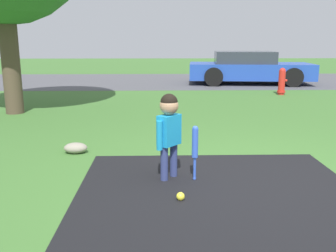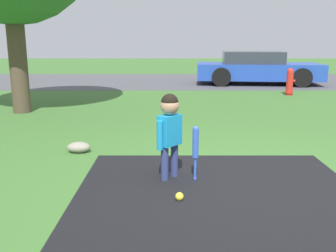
% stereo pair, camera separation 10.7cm
% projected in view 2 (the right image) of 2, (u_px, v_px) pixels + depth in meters
% --- Properties ---
extents(ground_plane, '(60.00, 60.00, 0.00)m').
position_uv_depth(ground_plane, '(257.00, 183.00, 4.08)').
color(ground_plane, '#3D6B2D').
extents(street_strip, '(40.00, 6.00, 0.01)m').
position_uv_depth(street_strip, '(192.00, 81.00, 14.62)').
color(street_strip, '#4C4C51').
rests_on(street_strip, ground).
extents(child, '(0.28, 0.31, 0.96)m').
position_uv_depth(child, '(168.00, 124.00, 4.08)').
color(child, navy).
rests_on(child, ground).
extents(baseball_bat, '(0.07, 0.07, 0.62)m').
position_uv_depth(baseball_bat, '(194.00, 145.00, 4.08)').
color(baseball_bat, blue).
rests_on(baseball_bat, ground).
extents(sports_ball, '(0.08, 0.08, 0.08)m').
position_uv_depth(sports_ball, '(178.00, 196.00, 3.62)').
color(sports_ball, yellow).
rests_on(sports_ball, ground).
extents(fire_hydrant, '(0.26, 0.24, 0.77)m').
position_uv_depth(fire_hydrant, '(288.00, 82.00, 10.65)').
color(fire_hydrant, red).
rests_on(fire_hydrant, ground).
extents(parked_car, '(4.46, 2.32, 1.15)m').
position_uv_depth(parked_car, '(255.00, 68.00, 13.39)').
color(parked_car, '#2347AD').
rests_on(parked_car, ground).
extents(edging_rock, '(0.32, 0.22, 0.15)m').
position_uv_depth(edging_rock, '(77.00, 147.00, 5.18)').
color(edging_rock, gray).
rests_on(edging_rock, ground).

